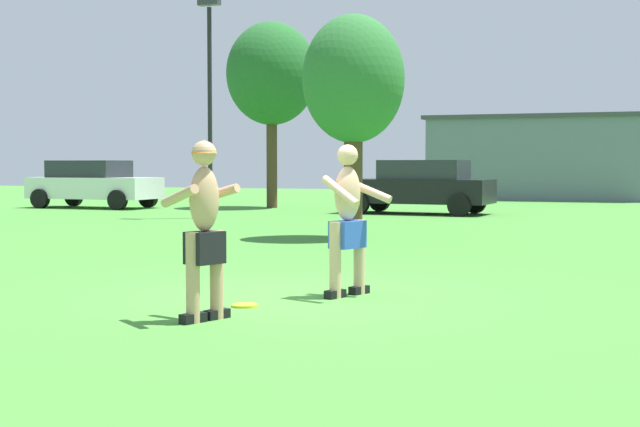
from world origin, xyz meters
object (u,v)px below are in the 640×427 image
object	(u,v)px
car_white_mid_lot	(93,183)
tree_left_field	(353,82)
lamp_post	(210,84)
player_in_blue	(348,216)
car_black_near_post	(419,186)
frisbee	(245,305)
player_with_cap	(204,222)
tree_right_field	(272,75)

from	to	relation	value
car_white_mid_lot	tree_left_field	xyz separation A→B (m)	(11.95, -8.64, 2.26)
lamp_post	tree_left_field	world-z (taller)	lamp_post
player_in_blue	car_black_near_post	distance (m)	16.68
player_in_blue	frisbee	world-z (taller)	player_in_blue
player_with_cap	tree_left_field	size ratio (longest dim) A/B	0.39
car_white_mid_lot	tree_right_field	xyz separation A→B (m)	(5.56, 2.15, 3.61)
car_white_mid_lot	tree_right_field	bearing A→B (deg)	21.15
tree_right_field	frisbee	bearing A→B (deg)	-67.47
tree_right_field	car_black_near_post	bearing A→B (deg)	-18.82
car_white_mid_lot	tree_left_field	distance (m)	14.92
player_with_cap	car_black_near_post	size ratio (longest dim) A/B	0.39
tree_left_field	lamp_post	bearing A→B (deg)	139.01
player_in_blue	tree_left_field	bearing A→B (deg)	107.72
car_white_mid_lot	tree_left_field	world-z (taller)	tree_left_field
car_black_near_post	tree_left_field	world-z (taller)	tree_left_field
player_with_cap	tree_left_field	world-z (taller)	tree_left_field
car_white_mid_lot	lamp_post	bearing A→B (deg)	-30.54
frisbee	player_in_blue	bearing A→B (deg)	54.72
tree_right_field	car_white_mid_lot	bearing A→B (deg)	-158.85
player_with_cap	tree_right_field	bearing A→B (deg)	111.62
lamp_post	tree_left_field	bearing A→B (deg)	-40.99
player_with_cap	tree_right_field	distance (m)	22.01
player_in_blue	car_white_mid_lot	world-z (taller)	player_in_blue
car_black_near_post	car_white_mid_lot	bearing A→B (deg)	-178.59
player_with_cap	tree_right_field	world-z (taller)	tree_right_field
player_in_blue	car_black_near_post	world-z (taller)	player_in_blue
player_with_cap	player_in_blue	world-z (taller)	player_with_cap
tree_left_field	frisbee	bearing A→B (deg)	-79.27
player_in_blue	car_white_mid_lot	xyz separation A→B (m)	(-14.33, 16.08, -0.07)
player_with_cap	tree_right_field	xyz separation A→B (m)	(-8.01, 20.21, 3.50)
player_with_cap	frisbee	bearing A→B (deg)	89.90
car_black_near_post	tree_right_field	bearing A→B (deg)	161.18
lamp_post	car_black_near_post	bearing A→B (deg)	39.53
player_in_blue	tree_left_field	distance (m)	8.12
player_in_blue	car_white_mid_lot	bearing A→B (deg)	131.70
lamp_post	tree_left_field	xyz separation A→B (m)	(5.69, -4.94, -0.53)
car_black_near_post	car_white_mid_lot	size ratio (longest dim) A/B	1.02
frisbee	car_white_mid_lot	world-z (taller)	car_white_mid_lot
frisbee	car_white_mid_lot	distance (m)	21.89
player_in_blue	tree_right_field	size ratio (longest dim) A/B	0.27
player_in_blue	tree_right_field	distance (m)	20.54
player_with_cap	car_black_near_post	bearing A→B (deg)	97.76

